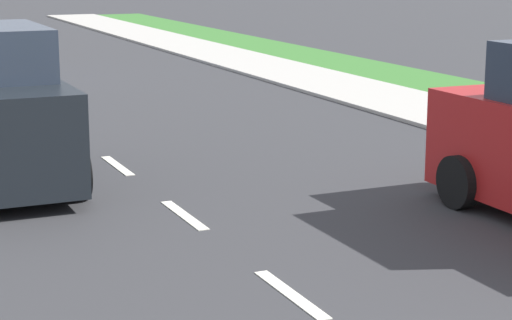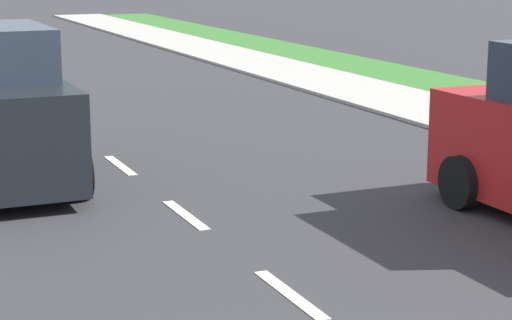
{
  "view_description": "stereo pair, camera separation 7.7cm",
  "coord_description": "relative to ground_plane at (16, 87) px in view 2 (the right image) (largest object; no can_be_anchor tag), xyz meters",
  "views": [
    {
      "loc": [
        -3.71,
        -1.88,
        3.16
      ],
      "look_at": [
        0.07,
        6.67,
        1.1
      ],
      "focal_mm": 66.33,
      "sensor_mm": 36.0,
      "label": 1
    },
    {
      "loc": [
        -3.64,
        -1.91,
        3.16
      ],
      "look_at": [
        0.07,
        6.67,
        1.1
      ],
      "focal_mm": 66.33,
      "sensor_mm": 36.0,
      "label": 2
    }
  ],
  "objects": [
    {
      "name": "ground_plane",
      "position": [
        0.0,
        0.0,
        0.0
      ],
      "size": [
        96.0,
        96.0,
        0.0
      ],
      "primitive_type": "plane",
      "color": "#333335"
    }
  ]
}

